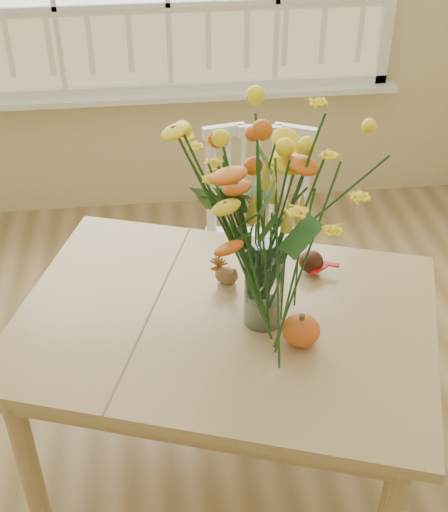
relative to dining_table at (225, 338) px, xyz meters
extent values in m
cube|color=white|center=(-0.06, 1.81, 0.08)|extent=(2.42, 0.12, 0.03)
cube|color=tan|center=(0.00, 0.00, 0.07)|extent=(1.53, 1.30, 0.04)
cube|color=tan|center=(0.00, 0.00, 0.00)|extent=(1.38, 1.15, 0.10)
cylinder|color=tan|center=(-0.65, -0.17, -0.28)|extent=(0.07, 0.07, 0.66)
cylinder|color=tan|center=(-0.41, 0.54, -0.28)|extent=(0.07, 0.07, 0.66)
cylinder|color=tan|center=(0.65, 0.17, -0.28)|extent=(0.07, 0.07, 0.66)
cube|color=white|center=(0.21, 0.63, -0.16)|extent=(0.49, 0.47, 0.05)
cube|color=white|center=(0.23, 0.79, 0.09)|extent=(0.44, 0.10, 0.50)
cylinder|color=white|center=(0.02, 0.49, -0.39)|extent=(0.04, 0.04, 0.43)
cylinder|color=white|center=(0.06, 0.81, -0.39)|extent=(0.04, 0.04, 0.43)
cylinder|color=white|center=(0.35, 0.44, -0.39)|extent=(0.04, 0.04, 0.43)
cylinder|color=white|center=(0.40, 0.76, -0.39)|extent=(0.04, 0.04, 0.43)
cylinder|color=white|center=(0.12, -0.03, 0.22)|extent=(0.12, 0.12, 0.27)
ellipsoid|color=#EB591B|center=(0.21, -0.15, 0.14)|extent=(0.11, 0.11, 0.09)
cylinder|color=#CCB78C|center=(0.03, 0.16, 0.10)|extent=(0.06, 0.06, 0.01)
ellipsoid|color=brown|center=(0.03, 0.16, 0.13)|extent=(0.09, 0.08, 0.06)
ellipsoid|color=#38160F|center=(0.32, 0.20, 0.13)|extent=(0.08, 0.08, 0.08)
camera|label=1|loc=(-0.20, -1.62, 1.50)|focal=48.00mm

